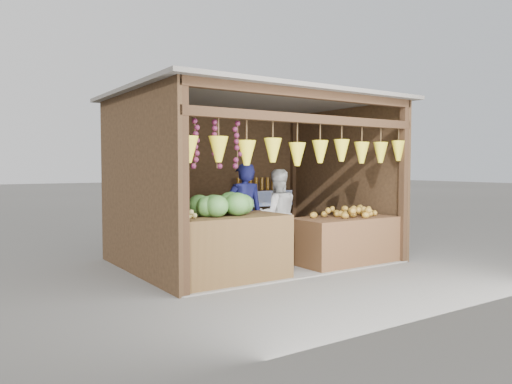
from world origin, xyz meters
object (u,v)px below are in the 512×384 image
woman_standing (277,215)px  vendor_seated (153,215)px  man_standing (244,214)px  counter_left (227,248)px  counter_right (344,240)px

woman_standing → vendor_seated: (-2.03, 0.29, 0.09)m
man_standing → vendor_seated: size_ratio=1.43×
woman_standing → vendor_seated: woman_standing is taller
counter_left → counter_right: size_ratio=0.95×
counter_left → woman_standing: size_ratio=1.07×
counter_left → vendor_seated: size_ratio=1.44×
counter_left → counter_right: bearing=0.1°
woman_standing → vendor_seated: bearing=9.3°
woman_standing → vendor_seated: 2.05m
vendor_seated → counter_right: bearing=175.4°
counter_right → vendor_seated: vendor_seated is taller
vendor_seated → man_standing: bearing=-175.7°
man_standing → vendor_seated: 1.41m
counter_left → vendor_seated: vendor_seated is taller
counter_right → woman_standing: bearing=132.2°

